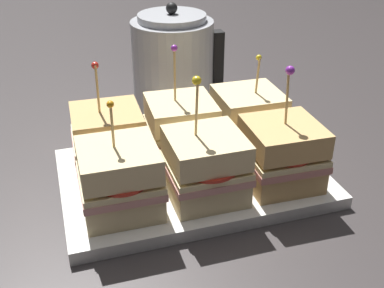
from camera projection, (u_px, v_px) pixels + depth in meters
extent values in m
plane|color=#383333|center=(192.00, 182.00, 0.69)|extent=(6.00, 6.00, 0.00)
cube|color=white|center=(192.00, 180.00, 0.69)|extent=(0.37, 0.25, 0.01)
cube|color=white|center=(192.00, 174.00, 0.69)|extent=(0.37, 0.25, 0.01)
cube|color=beige|center=(121.00, 197.00, 0.60)|extent=(0.10, 0.10, 0.03)
cube|color=tan|center=(120.00, 183.00, 0.59)|extent=(0.10, 0.10, 0.01)
cube|color=beige|center=(120.00, 177.00, 0.59)|extent=(0.10, 0.10, 0.01)
cylinder|color=red|center=(122.00, 180.00, 0.57)|extent=(0.07, 0.07, 0.00)
cube|color=beige|center=(118.00, 160.00, 0.58)|extent=(0.10, 0.10, 0.03)
cylinder|color=tan|center=(113.00, 130.00, 0.56)|extent=(0.00, 0.01, 0.07)
sphere|color=orange|center=(110.00, 104.00, 0.54)|extent=(0.01, 0.01, 0.01)
cube|color=beige|center=(203.00, 184.00, 0.63)|extent=(0.09, 0.09, 0.03)
cube|color=tan|center=(204.00, 170.00, 0.62)|extent=(0.10, 0.10, 0.01)
cube|color=beige|center=(204.00, 165.00, 0.61)|extent=(0.10, 0.10, 0.01)
cylinder|color=red|center=(208.00, 167.00, 0.60)|extent=(0.07, 0.07, 0.00)
cube|color=beige|center=(204.00, 148.00, 0.60)|extent=(0.09, 0.09, 0.03)
cylinder|color=tan|center=(196.00, 112.00, 0.58)|extent=(0.00, 0.01, 0.08)
sphere|color=yellow|center=(197.00, 81.00, 0.56)|extent=(0.01, 0.01, 0.01)
cube|color=tan|center=(280.00, 171.00, 0.66)|extent=(0.10, 0.10, 0.03)
cube|color=tan|center=(281.00, 158.00, 0.65)|extent=(0.10, 0.10, 0.01)
cube|color=beige|center=(282.00, 152.00, 0.64)|extent=(0.10, 0.10, 0.01)
cylinder|color=red|center=(288.00, 154.00, 0.63)|extent=(0.06, 0.06, 0.00)
cube|color=tan|center=(283.00, 136.00, 0.63)|extent=(0.10, 0.10, 0.03)
cylinder|color=tan|center=(287.00, 100.00, 0.61)|extent=(0.00, 0.01, 0.08)
sphere|color=purple|center=(290.00, 70.00, 0.59)|extent=(0.01, 0.01, 0.01)
cube|color=tan|center=(110.00, 156.00, 0.69)|extent=(0.10, 0.10, 0.03)
cube|color=tan|center=(108.00, 143.00, 0.68)|extent=(0.10, 0.10, 0.01)
cube|color=beige|center=(108.00, 137.00, 0.68)|extent=(0.10, 0.10, 0.01)
cylinder|color=red|center=(109.00, 139.00, 0.66)|extent=(0.06, 0.06, 0.00)
cube|color=tan|center=(106.00, 122.00, 0.67)|extent=(0.10, 0.10, 0.03)
cylinder|color=tan|center=(98.00, 93.00, 0.64)|extent=(0.00, 0.01, 0.08)
sphere|color=red|center=(95.00, 65.00, 0.62)|extent=(0.01, 0.01, 0.01)
cube|color=beige|center=(180.00, 144.00, 0.72)|extent=(0.10, 0.10, 0.03)
cube|color=tan|center=(180.00, 132.00, 0.71)|extent=(0.10, 0.10, 0.01)
cube|color=beige|center=(179.00, 127.00, 0.71)|extent=(0.10, 0.10, 0.01)
cylinder|color=red|center=(183.00, 128.00, 0.69)|extent=(0.07, 0.07, 0.00)
cube|color=beige|center=(179.00, 112.00, 0.70)|extent=(0.10, 0.10, 0.03)
cylinder|color=tan|center=(175.00, 78.00, 0.67)|extent=(0.00, 0.00, 0.09)
sphere|color=purple|center=(174.00, 48.00, 0.65)|extent=(0.01, 0.01, 0.01)
cube|color=beige|center=(247.00, 134.00, 0.75)|extent=(0.10, 0.10, 0.03)
cube|color=#B26B60|center=(248.00, 122.00, 0.74)|extent=(0.10, 0.10, 0.01)
cube|color=beige|center=(248.00, 117.00, 0.74)|extent=(0.10, 0.10, 0.01)
cylinder|color=red|center=(252.00, 118.00, 0.72)|extent=(0.06, 0.06, 0.00)
cube|color=beige|center=(249.00, 102.00, 0.73)|extent=(0.10, 0.10, 0.03)
cylinder|color=tan|center=(257.00, 79.00, 0.70)|extent=(0.00, 0.01, 0.07)
sphere|color=yellow|center=(259.00, 58.00, 0.69)|extent=(0.01, 0.01, 0.01)
cylinder|color=#B7BABF|center=(173.00, 66.00, 0.88)|extent=(0.15, 0.15, 0.17)
cylinder|color=#B7BABF|center=(172.00, 18.00, 0.83)|extent=(0.12, 0.12, 0.01)
sphere|color=black|center=(172.00, 8.00, 0.83)|extent=(0.02, 0.02, 0.02)
cube|color=black|center=(217.00, 57.00, 0.90)|extent=(0.02, 0.02, 0.10)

